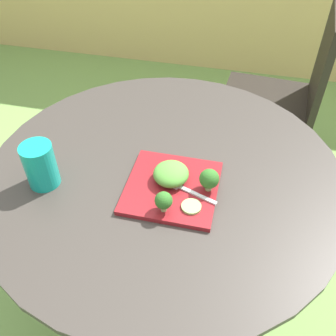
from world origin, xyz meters
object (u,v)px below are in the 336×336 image
(patio_chair, at_px, (290,89))
(fork, at_px, (185,189))
(salad_plate, at_px, (172,187))
(drinking_glass, at_px, (41,167))

(patio_chair, xyz_separation_m, fork, (-0.32, -0.96, 0.23))
(patio_chair, height_order, salad_plate, patio_chair)
(patio_chair, distance_m, fork, 1.04)
(salad_plate, relative_size, drinking_glass, 1.92)
(drinking_glass, bearing_deg, salad_plate, 8.65)
(salad_plate, bearing_deg, drinking_glass, -171.35)
(drinking_glass, bearing_deg, fork, 6.64)
(fork, bearing_deg, salad_plate, 167.78)
(drinking_glass, distance_m, fork, 0.38)
(patio_chair, height_order, drinking_glass, patio_chair)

